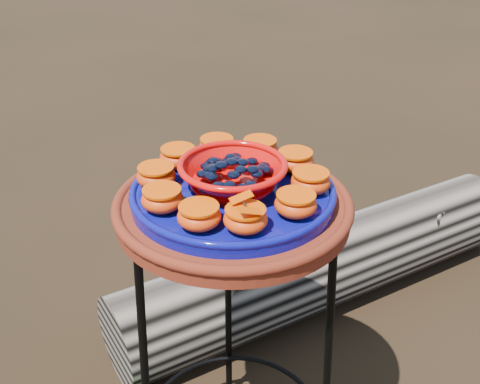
{
  "coord_description": "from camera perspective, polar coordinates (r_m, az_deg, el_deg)",
  "views": [
    {
      "loc": [
        -0.06,
        -0.95,
        1.28
      ],
      "look_at": [
        0.01,
        0.0,
        0.75
      ],
      "focal_mm": 45.0,
      "sensor_mm": 36.0,
      "label": 1
    }
  ],
  "objects": [
    {
      "name": "plant_stand",
      "position": [
        1.33,
        -0.58,
        -15.32
      ],
      "size": [
        0.44,
        0.44,
        0.7
      ],
      "primitive_type": null,
      "color": "black",
      "rests_on": "ground"
    },
    {
      "name": "terracotta_saucer",
      "position": [
        1.11,
        -0.68,
        -1.61
      ],
      "size": [
        0.43,
        0.43,
        0.03
      ],
      "primitive_type": "cylinder",
      "color": "maroon",
      "rests_on": "plant_stand"
    },
    {
      "name": "cobalt_plate",
      "position": [
        1.09,
        -0.69,
        -0.26
      ],
      "size": [
        0.37,
        0.37,
        0.02
      ],
      "primitive_type": "cylinder",
      "color": "#0B0065",
      "rests_on": "terracotta_saucer"
    },
    {
      "name": "red_bowl",
      "position": [
        1.07,
        -0.7,
        1.5
      ],
      "size": [
        0.18,
        0.18,
        0.05
      ],
      "primitive_type": null,
      "color": "red",
      "rests_on": "cobalt_plate"
    },
    {
      "name": "glass_gems",
      "position": [
        1.06,
        -0.71,
        3.33
      ],
      "size": [
        0.14,
        0.14,
        0.02
      ],
      "primitive_type": null,
      "color": "black",
      "rests_on": "red_bowl"
    },
    {
      "name": "orange_half_0",
      "position": [
        0.96,
        0.52,
        -2.62
      ],
      "size": [
        0.07,
        0.07,
        0.04
      ],
      "primitive_type": "ellipsoid",
      "color": "red",
      "rests_on": "cobalt_plate"
    },
    {
      "name": "orange_half_1",
      "position": [
        1.0,
        5.3,
        -1.18
      ],
      "size": [
        0.07,
        0.07,
        0.04
      ],
      "primitive_type": "ellipsoid",
      "color": "red",
      "rests_on": "cobalt_plate"
    },
    {
      "name": "orange_half_2",
      "position": [
        1.07,
        6.69,
        0.96
      ],
      "size": [
        0.07,
        0.07,
        0.04
      ],
      "primitive_type": "ellipsoid",
      "color": "red",
      "rests_on": "cobalt_plate"
    },
    {
      "name": "orange_half_3",
      "position": [
        1.15,
        5.25,
        2.93
      ],
      "size": [
        0.07,
        0.07,
        0.04
      ],
      "primitive_type": "ellipsoid",
      "color": "red",
      "rests_on": "cobalt_plate"
    },
    {
      "name": "orange_half_4",
      "position": [
        1.19,
        1.9,
        4.11
      ],
      "size": [
        0.07,
        0.07,
        0.04
      ],
      "primitive_type": "ellipsoid",
      "color": "red",
      "rests_on": "cobalt_plate"
    },
    {
      "name": "orange_half_5",
      "position": [
        1.2,
        -2.21,
        4.24
      ],
      "size": [
        0.07,
        0.07,
        0.04
      ],
      "primitive_type": "ellipsoid",
      "color": "red",
      "rests_on": "cobalt_plate"
    },
    {
      "name": "orange_half_6",
      "position": [
        1.16,
        -5.88,
        3.29
      ],
      "size": [
        0.07,
        0.07,
        0.04
      ],
      "primitive_type": "ellipsoid",
      "color": "red",
      "rests_on": "cobalt_plate"
    },
    {
      "name": "orange_half_7",
      "position": [
        1.09,
        -7.94,
        1.46
      ],
      "size": [
        0.07,
        0.07,
        0.04
      ],
      "primitive_type": "ellipsoid",
      "color": "red",
      "rests_on": "cobalt_plate"
    },
    {
      "name": "orange_half_8",
      "position": [
        1.02,
        -7.37,
        -0.7
      ],
      "size": [
        0.07,
        0.07,
        0.04
      ],
      "primitive_type": "ellipsoid",
      "color": "red",
      "rests_on": "cobalt_plate"
    },
    {
      "name": "orange_half_9",
      "position": [
        0.97,
        -3.9,
        -2.34
      ],
      "size": [
        0.07,
        0.07,
        0.04
      ],
      "primitive_type": "ellipsoid",
      "color": "red",
      "rests_on": "cobalt_plate"
    },
    {
      "name": "butterfly",
      "position": [
        0.94,
        0.53,
        -1.23
      ],
      "size": [
        0.09,
        0.07,
        0.01
      ],
      "primitive_type": null,
      "rotation": [
        0.0,
        0.0,
        0.23
      ],
      "color": "#D14100",
      "rests_on": "orange_half_0"
    },
    {
      "name": "driftwood_log",
      "position": [
        1.97,
        7.9,
        -6.87
      ],
      "size": [
        1.43,
        0.96,
        0.27
      ],
      "primitive_type": null,
      "rotation": [
        0.0,
        0.0,
        0.46
      ],
      "color": "black",
      "rests_on": "ground"
    },
    {
      "name": "foliage_back",
      "position": [
        1.95,
        -2.63,
        -9.23
      ],
      "size": [
        0.29,
        0.29,
        0.15
      ],
      "primitive_type": "ellipsoid",
      "color": "#1E5817",
      "rests_on": "ground"
    }
  ]
}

